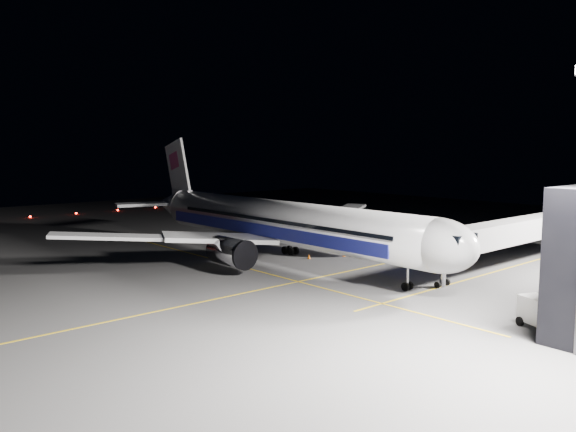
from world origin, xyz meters
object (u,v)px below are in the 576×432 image
(safety_cone_a, at_px, (309,256))
(safety_cone_c, at_px, (366,253))
(service_truck, at_px, (547,315))
(safety_cone_b, at_px, (344,254))
(jet_bridge, at_px, (507,232))
(baggage_tug, at_px, (373,242))
(airliner, at_px, (276,222))

(safety_cone_a, bearing_deg, safety_cone_c, 66.17)
(service_truck, height_order, safety_cone_b, service_truck)
(jet_bridge, bearing_deg, baggage_tug, -178.40)
(service_truck, relative_size, baggage_tug, 1.77)
(jet_bridge, distance_m, safety_cone_a, 25.48)
(airliner, distance_m, baggage_tug, 18.12)
(safety_cone_a, relative_size, safety_cone_c, 1.03)
(jet_bridge, bearing_deg, service_truck, -55.30)
(jet_bridge, relative_size, service_truck, 6.30)
(airliner, height_order, jet_bridge, airliner)
(safety_cone_a, bearing_deg, airliner, -119.37)
(safety_cone_b, height_order, safety_cone_c, safety_cone_b)
(service_truck, xyz_separation_m, safety_cone_b, (-33.07, 11.27, -1.07))
(baggage_tug, distance_m, safety_cone_a, 13.48)
(airliner, distance_m, jet_bridge, 29.31)
(safety_cone_a, bearing_deg, service_truck, -10.41)
(safety_cone_a, bearing_deg, baggage_tug, 90.46)
(airliner, xyz_separation_m, baggage_tug, (2.14, 17.47, -4.30))
(service_truck, xyz_separation_m, safety_cone_a, (-35.01, 6.43, -1.07))
(jet_bridge, bearing_deg, safety_cone_c, -160.01)
(safety_cone_b, bearing_deg, baggage_tug, 103.33)
(jet_bridge, xyz_separation_m, baggage_tug, (-20.93, -0.58, -3.71))
(safety_cone_b, relative_size, safety_cone_c, 1.02)
(airliner, bearing_deg, safety_cone_b, 64.67)
(jet_bridge, height_order, safety_cone_a, jet_bridge)
(safety_cone_b, bearing_deg, jet_bridge, 26.00)
(safety_cone_a, height_order, safety_cone_c, safety_cone_a)
(service_truck, bearing_deg, safety_cone_a, -167.02)
(service_truck, bearing_deg, airliner, -160.34)
(service_truck, xyz_separation_m, baggage_tug, (-35.12, 19.90, -0.53))
(jet_bridge, bearing_deg, airliner, -141.96)
(safety_cone_a, distance_m, safety_cone_b, 5.21)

